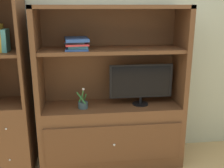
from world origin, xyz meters
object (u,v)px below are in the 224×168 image
at_px(potted_plant, 83,104).
at_px(bookshelf_tall, 11,113).
at_px(media_console, 111,117).
at_px(tv_monitor, 141,82).
at_px(magazine_stack, 77,43).

xyz_separation_m(potted_plant, bookshelf_tall, (-0.75, 0.06, -0.09)).
bearing_deg(bookshelf_tall, potted_plant, -4.90).
distance_m(media_console, tv_monitor, 0.50).
relative_size(tv_monitor, bookshelf_tall, 0.35).
xyz_separation_m(potted_plant, magazine_stack, (-0.04, 0.05, 0.63)).
bearing_deg(tv_monitor, media_console, 175.90).
relative_size(magazine_stack, bookshelf_tall, 0.18).
distance_m(potted_plant, magazine_stack, 0.63).
xyz_separation_m(magazine_stack, bookshelf_tall, (-0.71, 0.01, -0.72)).
bearing_deg(potted_plant, bookshelf_tall, 175.10).
bearing_deg(media_console, magazine_stack, -178.00).
height_order(potted_plant, magazine_stack, magazine_stack).
relative_size(media_console, tv_monitor, 2.56).
bearing_deg(media_console, potted_plant, -168.41).
bearing_deg(media_console, bookshelf_tall, 179.90).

